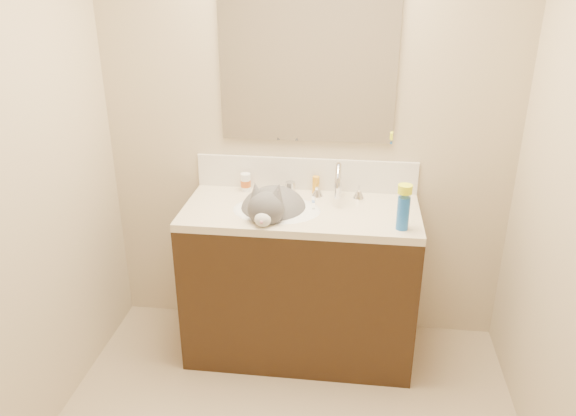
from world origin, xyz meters
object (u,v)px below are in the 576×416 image
(faucet, at_px, (338,184))
(amber_bottle, at_px, (316,185))
(vanity_cabinet, at_px, (300,284))
(basin, at_px, (277,222))
(silver_jar, at_px, (290,187))
(cat, at_px, (273,211))
(pill_bottle, at_px, (246,182))
(spray_can, at_px, (403,213))

(faucet, relative_size, amber_bottle, 2.92)
(vanity_cabinet, distance_m, basin, 0.40)
(silver_jar, bearing_deg, amber_bottle, 3.82)
(faucet, xyz_separation_m, amber_bottle, (-0.12, 0.08, -0.04))
(silver_jar, relative_size, amber_bottle, 0.64)
(vanity_cabinet, bearing_deg, silver_jar, 111.13)
(cat, bearing_deg, pill_bottle, 131.41)
(pill_bottle, height_order, silver_jar, pill_bottle)
(amber_bottle, bearing_deg, faucet, -32.76)
(faucet, bearing_deg, vanity_cabinet, -142.71)
(pill_bottle, relative_size, spray_can, 0.62)
(vanity_cabinet, bearing_deg, cat, -168.68)
(cat, bearing_deg, basin, -1.05)
(silver_jar, xyz_separation_m, spray_can, (0.57, -0.39, 0.05))
(silver_jar, bearing_deg, basin, -99.70)
(cat, height_order, pill_bottle, cat)
(cat, distance_m, silver_jar, 0.25)
(silver_jar, bearing_deg, cat, -104.87)
(vanity_cabinet, distance_m, faucet, 0.58)
(silver_jar, bearing_deg, faucet, -14.87)
(faucet, xyz_separation_m, cat, (-0.32, -0.17, -0.10))
(pill_bottle, distance_m, spray_can, 0.90)
(pill_bottle, bearing_deg, amber_bottle, 1.91)
(vanity_cabinet, xyz_separation_m, amber_bottle, (0.06, 0.22, 0.50))
(spray_can, bearing_deg, cat, 166.60)
(faucet, distance_m, cat, 0.38)
(cat, xyz_separation_m, pill_bottle, (-0.18, 0.23, 0.06))
(vanity_cabinet, xyz_separation_m, silver_jar, (-0.08, 0.21, 0.48))
(silver_jar, height_order, spray_can, spray_can)
(silver_jar, xyz_separation_m, amber_bottle, (0.14, 0.01, 0.02))
(silver_jar, bearing_deg, spray_can, -33.91)
(silver_jar, bearing_deg, vanity_cabinet, -68.87)
(spray_can, bearing_deg, pill_bottle, 154.96)
(basin, height_order, silver_jar, silver_jar)
(vanity_cabinet, height_order, silver_jar, silver_jar)
(pill_bottle, xyz_separation_m, spray_can, (0.82, -0.38, 0.03))
(faucet, height_order, amber_bottle, faucet)
(faucet, bearing_deg, pill_bottle, 172.61)
(faucet, distance_m, spray_can, 0.45)
(vanity_cabinet, relative_size, pill_bottle, 12.06)
(basin, distance_m, spray_can, 0.65)
(amber_bottle, bearing_deg, spray_can, -42.19)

